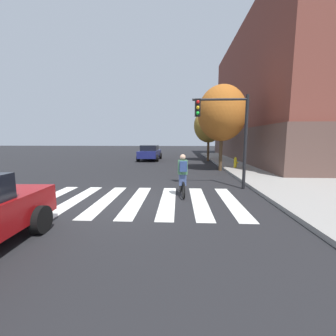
# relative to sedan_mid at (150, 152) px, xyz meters

# --- Properties ---
(ground_plane) EXTENTS (120.00, 120.00, 0.00)m
(ground_plane) POSITION_rel_sedan_mid_xyz_m (0.91, -15.08, -0.83)
(ground_plane) COLOR black
(crosswalk_stripes) EXTENTS (8.68, 4.08, 0.01)m
(crosswalk_stripes) POSITION_rel_sedan_mid_xyz_m (0.95, -15.08, -0.82)
(crosswalk_stripes) COLOR silver
(crosswalk_stripes) RESTS_ON ground
(sedan_mid) EXTENTS (2.29, 4.70, 1.61)m
(sedan_mid) POSITION_rel_sedan_mid_xyz_m (0.00, 0.00, 0.00)
(sedan_mid) COLOR navy
(sedan_mid) RESTS_ON ground
(cyclist) EXTENTS (0.38, 1.71, 1.69)m
(cyclist) POSITION_rel_sedan_mid_xyz_m (3.25, -14.35, 0.01)
(cyclist) COLOR black
(cyclist) RESTS_ON ground
(traffic_light_near) EXTENTS (2.47, 0.28, 4.20)m
(traffic_light_near) POSITION_rel_sedan_mid_xyz_m (5.24, -12.96, 2.03)
(traffic_light_near) COLOR black
(traffic_light_near) RESTS_ON ground
(fire_hydrant) EXTENTS (0.33, 0.22, 0.78)m
(fire_hydrant) POSITION_rel_sedan_mid_xyz_m (7.32, -6.63, -0.30)
(fire_hydrant) COLOR gold
(fire_hydrant) RESTS_ON sidewalk
(street_tree_near) EXTENTS (3.37, 3.37, 5.99)m
(street_tree_near) POSITION_rel_sedan_mid_xyz_m (6.09, -7.25, 3.21)
(street_tree_near) COLOR #4C3823
(street_tree_near) RESTS_ON ground
(street_tree_mid) EXTENTS (3.01, 3.01, 5.35)m
(street_tree_mid) POSITION_rel_sedan_mid_xyz_m (6.13, -0.32, 2.78)
(street_tree_mid) COLOR #4C3823
(street_tree_mid) RESTS_ON ground
(corner_building) EXTENTS (17.55, 22.90, 13.22)m
(corner_building) POSITION_rel_sedan_mid_xyz_m (17.66, 0.65, 5.73)
(corner_building) COLOR brown
(corner_building) RESTS_ON ground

